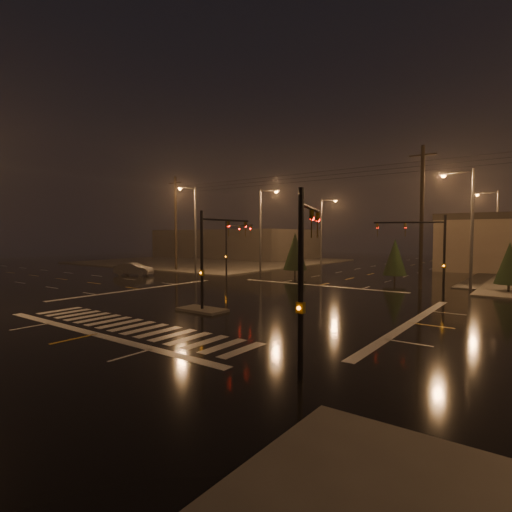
{
  "coord_description": "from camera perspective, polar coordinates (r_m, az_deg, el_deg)",
  "views": [
    {
      "loc": [
        16.64,
        -21.2,
        4.55
      ],
      "look_at": [
        -0.82,
        2.58,
        3.0
      ],
      "focal_mm": 28.0,
      "sensor_mm": 36.0,
      "label": 1
    }
  ],
  "objects": [
    {
      "name": "signal_mast_nw",
      "position": [
        40.81,
        -3.54,
        1.93
      ],
      "size": [
        4.84,
        1.86,
        6.0
      ],
      "color": "black",
      "rests_on": "ground"
    },
    {
      "name": "streetlight_4",
      "position": [
        57.47,
        30.92,
        3.83
      ],
      "size": [
        2.77,
        0.32,
        10.0
      ],
      "color": "#38383A",
      "rests_on": "ground"
    },
    {
      "name": "median_island",
      "position": [
        24.35,
        -7.69,
        -7.61
      ],
      "size": [
        3.0,
        1.6,
        0.15
      ],
      "primitive_type": "cube",
      "color": "#4A4742",
      "rests_on": "ground"
    },
    {
      "name": "streetlight_1",
      "position": [
        48.09,
        0.93,
        4.5
      ],
      "size": [
        2.77,
        0.32,
        10.0
      ],
      "color": "#38383A",
      "rests_on": "ground"
    },
    {
      "name": "car_crossing",
      "position": [
        47.22,
        -17.08,
        -1.78
      ],
      "size": [
        4.64,
        2.97,
        1.44
      ],
      "primitive_type": "imported",
      "rotation": [
        0.0,
        0.0,
        1.93
      ],
      "color": "#505157",
      "rests_on": "ground"
    },
    {
      "name": "commercial_block",
      "position": [
        81.63,
        -2.95,
        1.77
      ],
      "size": [
        30.0,
        18.0,
        5.6
      ],
      "primitive_type": "cube",
      "color": "#3A3433",
      "rests_on": "ground"
    },
    {
      "name": "conifer_0",
      "position": [
        37.03,
        32.48,
        -0.86
      ],
      "size": [
        2.13,
        2.13,
        4.02
      ],
      "color": "black",
      "rests_on": "ground"
    },
    {
      "name": "signal_mast_se",
      "position": [
        13.15,
        7.02,
        -0.67
      ],
      "size": [
        1.55,
        3.87,
        6.0
      ],
      "color": "black",
      "rests_on": "ground"
    },
    {
      "name": "conifer_4",
      "position": [
        40.41,
        19.23,
        -0.15
      ],
      "size": [
        2.24,
        2.24,
        4.19
      ],
      "color": "black",
      "rests_on": "ground"
    },
    {
      "name": "ground",
      "position": [
        27.33,
        -1.82,
        -6.58
      ],
      "size": [
        140.0,
        140.0,
        0.0
      ],
      "primitive_type": "plane",
      "color": "black",
      "rests_on": "ground"
    },
    {
      "name": "streetlight_5",
      "position": [
        46.0,
        -8.95,
        4.53
      ],
      "size": [
        0.32,
        2.77,
        10.0
      ],
      "color": "#38383A",
      "rests_on": "ground"
    },
    {
      "name": "crosswalk",
      "position": [
        21.13,
        -17.29,
        -9.55
      ],
      "size": [
        15.0,
        2.6,
        0.01
      ],
      "primitive_type": "cube",
      "color": "beige",
      "rests_on": "ground"
    },
    {
      "name": "utility_pole_0",
      "position": [
        52.29,
        -11.4,
        4.68
      ],
      "size": [
        2.2,
        0.32,
        12.0
      ],
      "color": "black",
      "rests_on": "ground"
    },
    {
      "name": "signal_mast_median",
      "position": [
        24.62,
        -6.25,
        1.13
      ],
      "size": [
        0.25,
        4.59,
        6.0
      ],
      "color": "black",
      "rests_on": "ground"
    },
    {
      "name": "signal_mast_ne",
      "position": [
        32.15,
        23.46,
        1.41
      ],
      "size": [
        4.84,
        1.86,
        6.0
      ],
      "color": "black",
      "rests_on": "ground"
    },
    {
      "name": "conifer_3",
      "position": [
        44.42,
        5.6,
        0.68
      ],
      "size": [
        2.63,
        2.63,
        4.82
      ],
      "color": "black",
      "rests_on": "ground"
    },
    {
      "name": "utility_pole_1",
      "position": [
        36.28,
        22.58,
        5.27
      ],
      "size": [
        2.2,
        0.32,
        12.0
      ],
      "color": "black",
      "rests_on": "ground"
    },
    {
      "name": "sidewalk_nw",
      "position": [
        69.4,
        -6.02,
        -0.72
      ],
      "size": [
        36.0,
        36.0,
        0.12
      ],
      "primitive_type": "cube",
      "color": "#4A4742",
      "rests_on": "ground"
    },
    {
      "name": "streetlight_2",
      "position": [
        61.83,
        9.57,
        4.12
      ],
      "size": [
        2.77,
        0.32,
        10.0
      ],
      "color": "#38383A",
      "rests_on": "ground"
    },
    {
      "name": "stop_bar_far",
      "position": [
        36.53,
        8.92,
        -4.18
      ],
      "size": [
        16.0,
        0.5,
        0.01
      ],
      "primitive_type": "cube",
      "color": "beige",
      "rests_on": "ground"
    },
    {
      "name": "streetlight_3",
      "position": [
        37.62,
        28.03,
        4.56
      ],
      "size": [
        2.77,
        0.32,
        10.0
      ],
      "color": "#38383A",
      "rests_on": "ground"
    },
    {
      "name": "stop_bar_near",
      "position": [
        20.04,
        -21.97,
        -10.32
      ],
      "size": [
        16.0,
        0.5,
        0.01
      ],
      "primitive_type": "cube",
      "color": "beige",
      "rests_on": "ground"
    }
  ]
}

